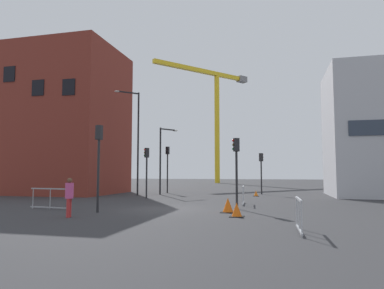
{
  "coord_description": "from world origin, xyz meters",
  "views": [
    {
      "loc": [
        5.64,
        -17.07,
        1.89
      ],
      "look_at": [
        0.0,
        5.98,
        3.8
      ],
      "focal_mm": 32.38,
      "sensor_mm": 36.0,
      "label": 1
    }
  ],
  "objects_px": {
    "traffic_light_crosswalk": "(99,154)",
    "traffic_cone_by_barrier": "(237,210)",
    "streetlamp_tall": "(135,134)",
    "traffic_cone_on_verge": "(256,194)",
    "traffic_light_near": "(261,166)",
    "traffic_cone_striped": "(228,206)",
    "traffic_light_island": "(236,161)",
    "traffic_light_median": "(147,164)",
    "traffic_light_far": "(167,162)",
    "construction_crane": "(214,105)",
    "pedestrian_walking": "(69,194)",
    "streetlamp_short": "(163,154)"
  },
  "relations": [
    {
      "from": "traffic_light_island",
      "to": "traffic_light_crosswalk",
      "type": "xyz_separation_m",
      "value": [
        -6.23,
        -3.16,
        0.28
      ]
    },
    {
      "from": "traffic_light_near",
      "to": "traffic_light_median",
      "type": "bearing_deg",
      "value": -139.43
    },
    {
      "from": "construction_crane",
      "to": "traffic_cone_on_verge",
      "type": "distance_m",
      "value": 36.82
    },
    {
      "from": "streetlamp_short",
      "to": "traffic_cone_by_barrier",
      "type": "relative_size",
      "value": 9.47
    },
    {
      "from": "traffic_light_median",
      "to": "traffic_light_far",
      "type": "bearing_deg",
      "value": 94.91
    },
    {
      "from": "streetlamp_short",
      "to": "pedestrian_walking",
      "type": "distance_m",
      "value": 15.57
    },
    {
      "from": "traffic_light_median",
      "to": "streetlamp_short",
      "type": "bearing_deg",
      "value": 93.7
    },
    {
      "from": "traffic_cone_striped",
      "to": "traffic_cone_on_verge",
      "type": "distance_m",
      "value": 11.61
    },
    {
      "from": "traffic_cone_striped",
      "to": "streetlamp_tall",
      "type": "bearing_deg",
      "value": 131.5
    },
    {
      "from": "streetlamp_short",
      "to": "traffic_cone_on_verge",
      "type": "height_order",
      "value": "streetlamp_short"
    },
    {
      "from": "streetlamp_short",
      "to": "traffic_light_crosswalk",
      "type": "xyz_separation_m",
      "value": [
        1.27,
        -13.45,
        -0.73
      ]
    },
    {
      "from": "pedestrian_walking",
      "to": "traffic_cone_by_barrier",
      "type": "relative_size",
      "value": 2.72
    },
    {
      "from": "streetlamp_tall",
      "to": "pedestrian_walking",
      "type": "xyz_separation_m",
      "value": [
        2.86,
        -13.67,
        -4.09
      ]
    },
    {
      "from": "traffic_cone_by_barrier",
      "to": "traffic_light_island",
      "type": "bearing_deg",
      "value": 96.31
    },
    {
      "from": "traffic_light_far",
      "to": "traffic_cone_on_verge",
      "type": "xyz_separation_m",
      "value": [
        8.2,
        -2.57,
        -2.64
      ]
    },
    {
      "from": "streetlamp_short",
      "to": "traffic_light_crosswalk",
      "type": "bearing_deg",
      "value": -84.59
    },
    {
      "from": "traffic_light_near",
      "to": "traffic_cone_striped",
      "type": "relative_size",
      "value": 5.17
    },
    {
      "from": "traffic_light_far",
      "to": "pedestrian_walking",
      "type": "relative_size",
      "value": 2.58
    },
    {
      "from": "traffic_light_crosswalk",
      "to": "traffic_cone_on_verge",
      "type": "distance_m",
      "value": 14.86
    },
    {
      "from": "construction_crane",
      "to": "traffic_cone_by_barrier",
      "type": "xyz_separation_m",
      "value": [
        9.07,
        -45.96,
        -13.8
      ]
    },
    {
      "from": "streetlamp_short",
      "to": "traffic_cone_by_barrier",
      "type": "height_order",
      "value": "streetlamp_short"
    },
    {
      "from": "traffic_light_island",
      "to": "pedestrian_walking",
      "type": "distance_m",
      "value": 8.38
    },
    {
      "from": "traffic_light_near",
      "to": "traffic_cone_by_barrier",
      "type": "relative_size",
      "value": 5.84
    },
    {
      "from": "streetlamp_short",
      "to": "traffic_cone_by_barrier",
      "type": "bearing_deg",
      "value": -59.8
    },
    {
      "from": "traffic_light_crosswalk",
      "to": "traffic_light_near",
      "type": "xyz_separation_m",
      "value": [
        6.98,
        15.63,
        -0.37
      ]
    },
    {
      "from": "traffic_light_far",
      "to": "traffic_light_crosswalk",
      "type": "height_order",
      "value": "traffic_light_far"
    },
    {
      "from": "streetlamp_tall",
      "to": "traffic_cone_striped",
      "type": "height_order",
      "value": "streetlamp_tall"
    },
    {
      "from": "traffic_light_far",
      "to": "traffic_light_crosswalk",
      "type": "distance_m",
      "value": 15.7
    },
    {
      "from": "pedestrian_walking",
      "to": "traffic_cone_striped",
      "type": "distance_m",
      "value": 7.15
    },
    {
      "from": "traffic_cone_striped",
      "to": "traffic_light_far",
      "type": "bearing_deg",
      "value": 118.08
    },
    {
      "from": "pedestrian_walking",
      "to": "construction_crane",
      "type": "bearing_deg",
      "value": 92.64
    },
    {
      "from": "streetlamp_tall",
      "to": "traffic_cone_on_verge",
      "type": "xyz_separation_m",
      "value": [
        9.79,
        1.25,
        -4.85
      ]
    },
    {
      "from": "streetlamp_short",
      "to": "traffic_cone_on_verge",
      "type": "relative_size",
      "value": 12.54
    },
    {
      "from": "streetlamp_short",
      "to": "traffic_light_island",
      "type": "bearing_deg",
      "value": -53.92
    },
    {
      "from": "streetlamp_tall",
      "to": "construction_crane",
      "type": "bearing_deg",
      "value": 88.9
    },
    {
      "from": "streetlamp_short",
      "to": "traffic_light_crosswalk",
      "type": "relative_size",
      "value": 1.39
    },
    {
      "from": "construction_crane",
      "to": "streetlamp_short",
      "type": "distance_m",
      "value": 34.16
    },
    {
      "from": "traffic_cone_on_verge",
      "to": "traffic_light_far",
      "type": "bearing_deg",
      "value": 162.58
    },
    {
      "from": "streetlamp_short",
      "to": "traffic_light_median",
      "type": "height_order",
      "value": "streetlamp_short"
    },
    {
      "from": "traffic_light_island",
      "to": "pedestrian_walking",
      "type": "relative_size",
      "value": 2.23
    },
    {
      "from": "streetlamp_short",
      "to": "traffic_light_far",
      "type": "xyz_separation_m",
      "value": [
        -0.28,
        2.17,
        -0.66
      ]
    },
    {
      "from": "traffic_light_island",
      "to": "traffic_light_near",
      "type": "xyz_separation_m",
      "value": [
        0.75,
        12.48,
        -0.08
      ]
    },
    {
      "from": "traffic_light_near",
      "to": "traffic_cone_on_verge",
      "type": "distance_m",
      "value": 3.41
    },
    {
      "from": "traffic_light_median",
      "to": "traffic_cone_on_verge",
      "type": "bearing_deg",
      "value": 28.97
    },
    {
      "from": "traffic_light_crosswalk",
      "to": "pedestrian_walking",
      "type": "xyz_separation_m",
      "value": [
        -0.29,
        -1.88,
        -1.82
      ]
    },
    {
      "from": "streetlamp_short",
      "to": "traffic_light_near",
      "type": "relative_size",
      "value": 1.62
    },
    {
      "from": "construction_crane",
      "to": "traffic_cone_on_verge",
      "type": "xyz_separation_m",
      "value": [
        9.14,
        -32.87,
        -13.87
      ]
    },
    {
      "from": "traffic_light_median",
      "to": "traffic_light_far",
      "type": "xyz_separation_m",
      "value": [
        -0.58,
        6.79,
        0.36
      ]
    },
    {
      "from": "traffic_light_crosswalk",
      "to": "traffic_cone_by_barrier",
      "type": "bearing_deg",
      "value": -0.43
    },
    {
      "from": "traffic_light_median",
      "to": "traffic_light_near",
      "type": "xyz_separation_m",
      "value": [
        7.95,
        6.81,
        -0.08
      ]
    }
  ]
}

